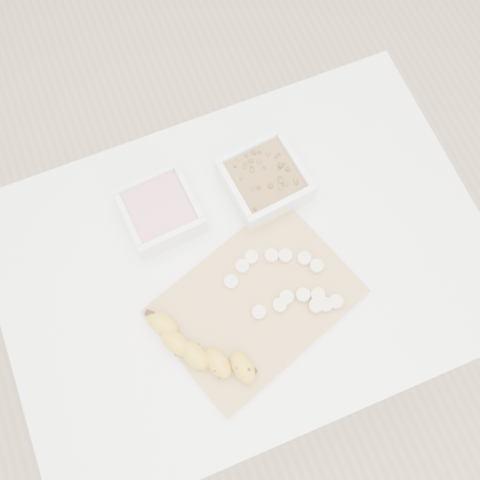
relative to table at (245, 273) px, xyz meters
name	(u,v)px	position (x,y,z in m)	size (l,w,h in m)	color
ground	(243,319)	(0.00, 0.00, -0.65)	(3.50, 3.50, 0.00)	#C6AD89
table	(245,273)	(0.00, 0.00, 0.00)	(1.00, 0.70, 0.75)	white
bowl_yogurt	(161,211)	(-0.12, 0.16, 0.13)	(0.15, 0.15, 0.07)	white
bowl_granola	(264,181)	(0.10, 0.14, 0.13)	(0.17, 0.17, 0.07)	white
cutting_board	(256,302)	(-0.01, -0.09, 0.10)	(0.37, 0.27, 0.01)	tan
banana	(203,350)	(-0.14, -0.14, 0.13)	(0.06, 0.23, 0.04)	gold
banana_slices	(288,284)	(0.06, -0.08, 0.12)	(0.20, 0.17, 0.02)	beige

